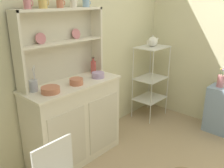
{
  "coord_description": "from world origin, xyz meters",
  "views": [
    {
      "loc": [
        -1.77,
        -0.56,
        1.73
      ],
      "look_at": [
        0.1,
        1.12,
        0.86
      ],
      "focal_mm": 39.34,
      "sensor_mm": 36.0,
      "label": 1
    }
  ],
  "objects_px": {
    "hutch_cabinet": "(74,120)",
    "bakers_rack": "(151,74)",
    "hutch_shelf_unit": "(59,40)",
    "porcelain_teapot": "(153,42)",
    "flower_vase": "(221,80)",
    "utensil_jar": "(33,85)",
    "bowl_mixing_large": "(50,90)",
    "cup_rose_0": "(27,4)",
    "jam_bottle": "(93,67)"
  },
  "relations": [
    {
      "from": "hutch_cabinet",
      "to": "bakers_rack",
      "type": "bearing_deg",
      "value": -1.14
    },
    {
      "from": "hutch_shelf_unit",
      "to": "porcelain_teapot",
      "type": "distance_m",
      "value": 1.48
    },
    {
      "from": "hutch_shelf_unit",
      "to": "flower_vase",
      "type": "distance_m",
      "value": 2.12
    },
    {
      "from": "hutch_shelf_unit",
      "to": "porcelain_teapot",
      "type": "bearing_deg",
      "value": -7.59
    },
    {
      "from": "hutch_cabinet",
      "to": "utensil_jar",
      "type": "xyz_separation_m",
      "value": [
        -0.39,
        0.08,
        0.5
      ]
    },
    {
      "from": "hutch_cabinet",
      "to": "porcelain_teapot",
      "type": "distance_m",
      "value": 1.61
    },
    {
      "from": "bowl_mixing_large",
      "to": "utensil_jar",
      "type": "xyz_separation_m",
      "value": [
        -0.08,
        0.15,
        0.03
      ]
    },
    {
      "from": "hutch_shelf_unit",
      "to": "bowl_mixing_large",
      "type": "bearing_deg",
      "value": -142.65
    },
    {
      "from": "cup_rose_0",
      "to": "jam_bottle",
      "type": "xyz_separation_m",
      "value": [
        0.73,
        -0.04,
        -0.71
      ]
    },
    {
      "from": "hutch_shelf_unit",
      "to": "hutch_cabinet",
      "type": "bearing_deg",
      "value": -90.0
    },
    {
      "from": "bowl_mixing_large",
      "to": "utensil_jar",
      "type": "relative_size",
      "value": 0.71
    },
    {
      "from": "flower_vase",
      "to": "utensil_jar",
      "type": "bearing_deg",
      "value": 153.81
    },
    {
      "from": "cup_rose_0",
      "to": "utensil_jar",
      "type": "relative_size",
      "value": 0.36
    },
    {
      "from": "jam_bottle",
      "to": "bowl_mixing_large",
      "type": "bearing_deg",
      "value": -167.27
    },
    {
      "from": "utensil_jar",
      "to": "cup_rose_0",
      "type": "bearing_deg",
      "value": 39.64
    },
    {
      "from": "porcelain_teapot",
      "to": "cup_rose_0",
      "type": "bearing_deg",
      "value": 175.18
    },
    {
      "from": "bakers_rack",
      "to": "jam_bottle",
      "type": "xyz_separation_m",
      "value": [
        -1.06,
        0.12,
        0.31
      ]
    },
    {
      "from": "hutch_cabinet",
      "to": "flower_vase",
      "type": "xyz_separation_m",
      "value": [
        1.69,
        -0.95,
        0.26
      ]
    },
    {
      "from": "flower_vase",
      "to": "bowl_mixing_large",
      "type": "bearing_deg",
      "value": 156.39
    },
    {
      "from": "hutch_cabinet",
      "to": "jam_bottle",
      "type": "xyz_separation_m",
      "value": [
        0.39,
        0.09,
        0.52
      ]
    },
    {
      "from": "utensil_jar",
      "to": "hutch_cabinet",
      "type": "bearing_deg",
      "value": -11.07
    },
    {
      "from": "bowl_mixing_large",
      "to": "jam_bottle",
      "type": "bearing_deg",
      "value": 12.73
    },
    {
      "from": "cup_rose_0",
      "to": "porcelain_teapot",
      "type": "xyz_separation_m",
      "value": [
        1.79,
        -0.15,
        -0.54
      ]
    },
    {
      "from": "porcelain_teapot",
      "to": "flower_vase",
      "type": "xyz_separation_m",
      "value": [
        0.24,
        -0.92,
        -0.43
      ]
    },
    {
      "from": "hutch_cabinet",
      "to": "bowl_mixing_large",
      "type": "relative_size",
      "value": 6.11
    },
    {
      "from": "hutch_cabinet",
      "to": "cup_rose_0",
      "type": "distance_m",
      "value": 1.28
    },
    {
      "from": "porcelain_teapot",
      "to": "jam_bottle",
      "type": "bearing_deg",
      "value": 173.78
    },
    {
      "from": "hutch_shelf_unit",
      "to": "cup_rose_0",
      "type": "distance_m",
      "value": 0.5
    },
    {
      "from": "jam_bottle",
      "to": "utensil_jar",
      "type": "bearing_deg",
      "value": -179.34
    },
    {
      "from": "hutch_cabinet",
      "to": "bowl_mixing_large",
      "type": "distance_m",
      "value": 0.57
    },
    {
      "from": "hutch_cabinet",
      "to": "hutch_shelf_unit",
      "type": "height_order",
      "value": "hutch_shelf_unit"
    },
    {
      "from": "hutch_cabinet",
      "to": "flower_vase",
      "type": "height_order",
      "value": "flower_vase"
    },
    {
      "from": "cup_rose_0",
      "to": "flower_vase",
      "type": "relative_size",
      "value": 0.32
    },
    {
      "from": "bakers_rack",
      "to": "cup_rose_0",
      "type": "relative_size",
      "value": 12.29
    },
    {
      "from": "bakers_rack",
      "to": "bowl_mixing_large",
      "type": "relative_size",
      "value": 6.18
    },
    {
      "from": "utensil_jar",
      "to": "bakers_rack",
      "type": "bearing_deg",
      "value": -3.28
    },
    {
      "from": "flower_vase",
      "to": "hutch_cabinet",
      "type": "bearing_deg",
      "value": 150.71
    },
    {
      "from": "hutch_cabinet",
      "to": "hutch_shelf_unit",
      "type": "xyz_separation_m",
      "value": [
        -0.0,
        0.16,
        0.87
      ]
    },
    {
      "from": "porcelain_teapot",
      "to": "utensil_jar",
      "type": "bearing_deg",
      "value": 176.71
    },
    {
      "from": "bowl_mixing_large",
      "to": "jam_bottle",
      "type": "height_order",
      "value": "jam_bottle"
    },
    {
      "from": "hutch_cabinet",
      "to": "bakers_rack",
      "type": "distance_m",
      "value": 1.47
    },
    {
      "from": "cup_rose_0",
      "to": "bakers_rack",
      "type": "bearing_deg",
      "value": -4.82
    },
    {
      "from": "cup_rose_0",
      "to": "bowl_mixing_large",
      "type": "xyz_separation_m",
      "value": [
        0.03,
        -0.2,
        -0.76
      ]
    },
    {
      "from": "hutch_shelf_unit",
      "to": "bakers_rack",
      "type": "bearing_deg",
      "value": -7.58
    },
    {
      "from": "bowl_mixing_large",
      "to": "porcelain_teapot",
      "type": "xyz_separation_m",
      "value": [
        1.76,
        0.04,
        0.23
      ]
    },
    {
      "from": "bakers_rack",
      "to": "bowl_mixing_large",
      "type": "xyz_separation_m",
      "value": [
        -1.77,
        -0.04,
        0.26
      ]
    },
    {
      "from": "jam_bottle",
      "to": "flower_vase",
      "type": "height_order",
      "value": "jam_bottle"
    },
    {
      "from": "hutch_shelf_unit",
      "to": "cup_rose_0",
      "type": "height_order",
      "value": "cup_rose_0"
    },
    {
      "from": "bowl_mixing_large",
      "to": "bakers_rack",
      "type": "bearing_deg",
      "value": 1.44
    },
    {
      "from": "bakers_rack",
      "to": "hutch_cabinet",
      "type": "bearing_deg",
      "value": 178.86
    }
  ]
}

